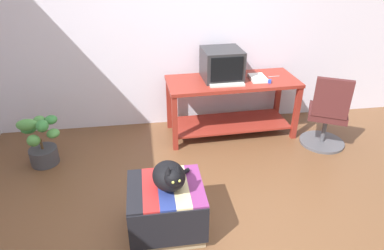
% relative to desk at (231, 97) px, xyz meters
% --- Properties ---
extents(ground_plane, '(14.00, 14.00, 0.00)m').
position_rel_desk_xyz_m(ground_plane, '(-0.54, -1.60, -0.49)').
color(ground_plane, brown).
extents(back_wall, '(8.00, 0.10, 2.60)m').
position_rel_desk_xyz_m(back_wall, '(-0.54, 0.45, 0.81)').
color(back_wall, silver).
rests_on(back_wall, ground_plane).
extents(desk, '(1.58, 0.69, 0.71)m').
position_rel_desk_xyz_m(desk, '(0.00, 0.00, 0.00)').
color(desk, maroon).
rests_on(desk, ground_plane).
extents(tv_monitor, '(0.46, 0.47, 0.35)m').
position_rel_desk_xyz_m(tv_monitor, '(-0.12, 0.07, 0.40)').
color(tv_monitor, '#28282B').
rests_on(tv_monitor, desk).
extents(keyboard, '(0.40, 0.16, 0.02)m').
position_rel_desk_xyz_m(keyboard, '(-0.11, -0.15, 0.24)').
color(keyboard, beige).
rests_on(keyboard, desk).
extents(book, '(0.18, 0.26, 0.04)m').
position_rel_desk_xyz_m(book, '(0.30, -0.04, 0.24)').
color(book, white).
rests_on(book, desk).
extents(ottoman_with_blanket, '(0.60, 0.56, 0.44)m').
position_rel_desk_xyz_m(ottoman_with_blanket, '(-0.93, -1.55, -0.26)').
color(ottoman_with_blanket, tan).
rests_on(ottoman_with_blanket, ground_plane).
extents(cat, '(0.35, 0.38, 0.28)m').
position_rel_desk_xyz_m(cat, '(-0.90, -1.57, 0.07)').
color(cat, black).
rests_on(cat, ottoman_with_blanket).
extents(potted_plant, '(0.40, 0.39, 0.58)m').
position_rel_desk_xyz_m(potted_plant, '(-2.17, -0.38, -0.22)').
color(potted_plant, '#3D3D42').
rests_on(potted_plant, ground_plane).
extents(office_chair, '(0.57, 0.57, 0.89)m').
position_rel_desk_xyz_m(office_chair, '(1.01, -0.48, -0.10)').
color(office_chair, '#4C4C51').
rests_on(office_chair, ground_plane).
extents(stapler, '(0.12, 0.08, 0.04)m').
position_rel_desk_xyz_m(stapler, '(0.37, -0.14, 0.24)').
color(stapler, '#2342B7').
rests_on(stapler, desk).
extents(pen, '(0.14, 0.02, 0.01)m').
position_rel_desk_xyz_m(pen, '(0.52, 0.03, 0.23)').
color(pen, '#B7B7BC').
rests_on(pen, desk).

